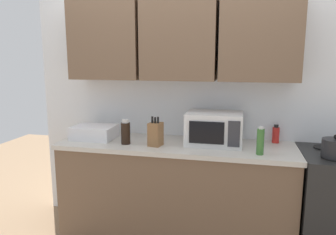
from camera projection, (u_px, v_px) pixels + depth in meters
wall_back_with_cabinets at (181, 66)px, 2.93m from camera, size 2.94×0.38×2.60m
counter_run at (175, 191)px, 2.91m from camera, size 2.07×0.63×0.90m
kettle at (335, 148)px, 2.38m from camera, size 0.19×0.19×0.17m
microwave at (214, 128)px, 2.78m from camera, size 0.48×0.37×0.28m
dish_rack at (94, 132)px, 2.99m from camera, size 0.38×0.30×0.12m
knife_block at (156, 134)px, 2.74m from camera, size 0.12×0.14×0.26m
bottle_soy_dark at (126, 132)px, 2.79m from camera, size 0.08×0.08×0.22m
bottle_red_sauce at (276, 134)px, 2.84m from camera, size 0.06×0.06×0.16m
bottle_green_oil at (260, 141)px, 2.48m from camera, size 0.06×0.06×0.22m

